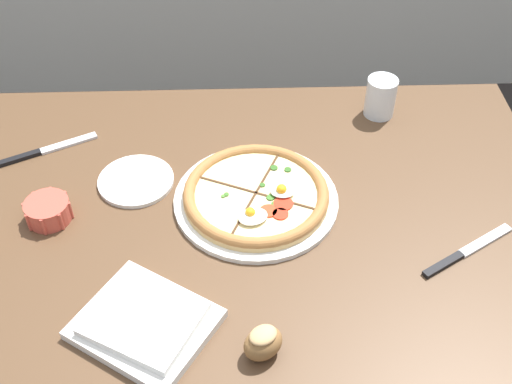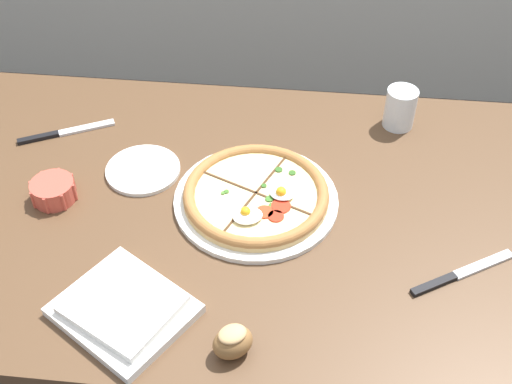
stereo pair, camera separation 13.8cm
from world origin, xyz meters
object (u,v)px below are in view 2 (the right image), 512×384
at_px(knife_spare, 65,132).
at_px(ramekin_bowl, 53,190).
at_px(knife_main, 461,273).
at_px(water_glass, 400,110).
at_px(bread_piece_near, 233,341).
at_px(side_saucer, 143,170).
at_px(dining_table, 213,234).
at_px(napkin_folded, 124,308).
at_px(pizza, 256,196).

bearing_deg(knife_spare, ramekin_bowl, -103.64).
xyz_separation_m(knife_main, water_glass, (-0.10, 0.47, 0.04)).
distance_m(ramekin_bowl, bread_piece_near, 0.56).
bearing_deg(side_saucer, dining_table, -27.36).
bearing_deg(side_saucer, ramekin_bowl, -148.20).
xyz_separation_m(dining_table, water_glass, (0.42, 0.33, 0.14)).
bearing_deg(dining_table, knife_spare, 152.39).
bearing_deg(bread_piece_near, knife_spare, 130.79).
height_order(napkin_folded, bread_piece_near, bread_piece_near).
height_order(ramekin_bowl, knife_main, ramekin_bowl).
bearing_deg(ramekin_bowl, dining_table, 3.01).
distance_m(ramekin_bowl, knife_main, 0.87).
distance_m(napkin_folded, side_saucer, 0.39).
bearing_deg(knife_main, napkin_folded, 163.06).
bearing_deg(napkin_folded, dining_table, 69.37).
bearing_deg(napkin_folded, water_glass, 49.74).
relative_size(dining_table, knife_spare, 6.99).
distance_m(bread_piece_near, knife_spare, 0.75).
bearing_deg(knife_spare, napkin_folded, -87.59).
relative_size(ramekin_bowl, side_saucer, 0.60).
xyz_separation_m(pizza, ramekin_bowl, (-0.44, -0.03, 0.01)).
height_order(dining_table, napkin_folded, napkin_folded).
bearing_deg(napkin_folded, knife_spare, 118.84).
xyz_separation_m(ramekin_bowl, bread_piece_near, (0.44, -0.34, 0.01)).
distance_m(knife_main, water_glass, 0.48).
bearing_deg(dining_table, side_saucer, 152.64).
distance_m(dining_table, napkin_folded, 0.34).
bearing_deg(dining_table, knife_main, -15.38).
bearing_deg(side_saucer, knife_main, -18.53).
relative_size(ramekin_bowl, water_glass, 1.00).
relative_size(napkin_folded, bread_piece_near, 3.31).
height_order(knife_main, knife_spare, same).
bearing_deg(side_saucer, knife_spare, 152.20).
bearing_deg(water_glass, dining_table, -142.02).
bearing_deg(bread_piece_near, dining_table, 105.01).
xyz_separation_m(napkin_folded, bread_piece_near, (0.21, -0.06, 0.02)).
bearing_deg(bread_piece_near, ramekin_bowl, 141.91).
bearing_deg(water_glass, knife_spare, -171.47).
distance_m(knife_main, knife_spare, 0.97).
relative_size(ramekin_bowl, bread_piece_near, 1.13).
relative_size(napkin_folded, water_glass, 2.95).
distance_m(pizza, side_saucer, 0.28).
relative_size(pizza, knife_spare, 1.64).
height_order(dining_table, pizza, pizza).
relative_size(bread_piece_near, knife_spare, 0.41).
height_order(dining_table, knife_spare, knife_spare).
height_order(pizza, knife_spare, pizza).
xyz_separation_m(pizza, knife_spare, (-0.49, 0.19, -0.02)).
bearing_deg(pizza, knife_main, -20.67).
xyz_separation_m(pizza, napkin_folded, (-0.21, -0.32, -0.00)).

